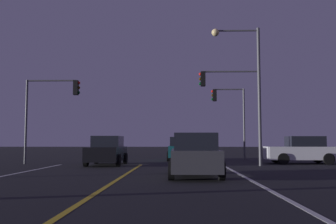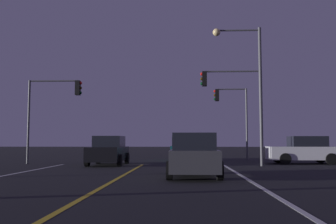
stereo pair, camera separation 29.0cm
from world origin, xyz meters
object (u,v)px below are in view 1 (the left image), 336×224
at_px(traffic_light_far_right, 229,107).
at_px(street_lamp_right_far, 247,77).
at_px(car_crossing_side, 302,150).
at_px(traffic_light_near_right, 231,94).
at_px(car_ahead_far, 181,149).
at_px(car_oncoming, 107,151).
at_px(car_lead_same_lane, 195,156).
at_px(traffic_light_near_left, 53,101).

distance_m(traffic_light_far_right, street_lamp_right_far, 7.12).
height_order(car_crossing_side, traffic_light_far_right, traffic_light_far_right).
distance_m(car_crossing_side, traffic_light_near_right, 5.72).
bearing_deg(street_lamp_right_far, car_ahead_far, -59.32).
relative_size(car_crossing_side, traffic_light_far_right, 0.80).
height_order(car_oncoming, traffic_light_far_right, traffic_light_far_right).
xyz_separation_m(car_oncoming, car_ahead_far, (4.41, 5.59, 0.00)).
bearing_deg(traffic_light_far_right, car_lead_same_lane, 76.86).
relative_size(traffic_light_near_right, traffic_light_far_right, 1.06).
relative_size(car_crossing_side, street_lamp_right_far, 0.54).
bearing_deg(traffic_light_near_right, street_lamp_right_far, 116.06).
bearing_deg(car_ahead_far, street_lamp_right_far, -149.32).
bearing_deg(car_oncoming, car_ahead_far, 141.74).
xyz_separation_m(car_crossing_side, street_lamp_right_far, (-3.74, -2.35, 4.26)).
relative_size(traffic_light_near_right, traffic_light_near_left, 1.10).
bearing_deg(car_oncoming, street_lamp_right_far, 84.90).
height_order(car_oncoming, traffic_light_near_left, traffic_light_near_left).
xyz_separation_m(traffic_light_near_right, street_lamp_right_far, (0.75, -1.53, 0.82)).
height_order(traffic_light_near_right, traffic_light_far_right, traffic_light_near_right).
height_order(car_lead_same_lane, traffic_light_near_right, traffic_light_near_right).
xyz_separation_m(traffic_light_near_right, traffic_light_near_left, (-10.98, 0.00, -0.37)).
height_order(car_ahead_far, street_lamp_right_far, street_lamp_right_far).
xyz_separation_m(car_crossing_side, car_ahead_far, (-7.49, 3.97, 0.00)).
relative_size(car_ahead_far, traffic_light_near_right, 0.75).
relative_size(traffic_light_far_right, street_lamp_right_far, 0.68).
xyz_separation_m(car_oncoming, traffic_light_near_right, (7.41, 0.81, 3.44)).
xyz_separation_m(car_oncoming, street_lamp_right_far, (8.16, -0.73, 4.26)).
bearing_deg(street_lamp_right_far, car_lead_same_lane, 63.10).
xyz_separation_m(car_crossing_side, car_oncoming, (-11.90, -1.62, 0.00)).
bearing_deg(car_lead_same_lane, street_lamp_right_far, -26.90).
distance_m(car_oncoming, traffic_light_near_left, 4.78).
relative_size(car_oncoming, traffic_light_near_right, 0.75).
xyz_separation_m(car_lead_same_lane, street_lamp_right_far, (3.33, 6.56, 4.26)).
distance_m(traffic_light_near_right, traffic_light_near_left, 10.99).
distance_m(car_crossing_side, street_lamp_right_far, 6.14).
distance_m(traffic_light_near_left, street_lamp_right_far, 11.89).
bearing_deg(car_ahead_far, car_oncoming, 141.74).
distance_m(car_crossing_side, car_lead_same_lane, 11.37).
xyz_separation_m(traffic_light_near_left, traffic_light_far_right, (11.57, 5.50, 0.07)).
bearing_deg(car_oncoming, car_lead_same_lane, 33.54).
relative_size(car_crossing_side, traffic_light_near_left, 0.83).
relative_size(car_lead_same_lane, traffic_light_near_right, 0.75).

